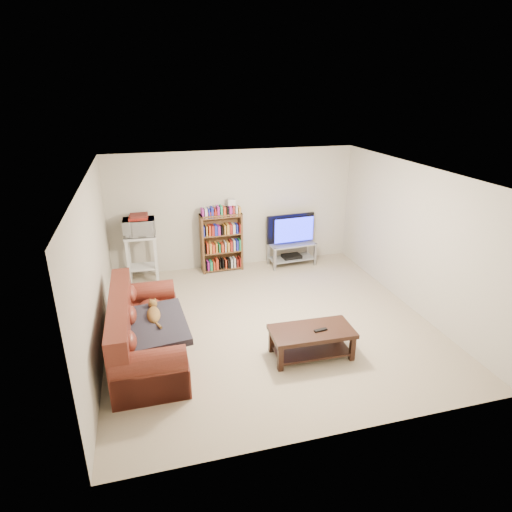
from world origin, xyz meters
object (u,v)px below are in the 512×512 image
object	(u,v)px
tv_stand	(292,250)
sofa	(142,336)
coffee_table	(312,338)
bookshelf	(222,241)

from	to	relation	value
tv_stand	sofa	bearing A→B (deg)	-144.13
sofa	tv_stand	distance (m)	4.06
coffee_table	bookshelf	size ratio (longest dim) A/B	0.97
sofa	tv_stand	size ratio (longest dim) A/B	2.16
tv_stand	bookshelf	distance (m)	1.51
coffee_table	tv_stand	world-z (taller)	tv_stand
coffee_table	sofa	bearing A→B (deg)	166.84
sofa	bookshelf	size ratio (longest dim) A/B	1.79
coffee_table	bookshelf	world-z (taller)	bookshelf
coffee_table	bookshelf	xyz separation A→B (m)	(-0.64, 3.31, 0.33)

